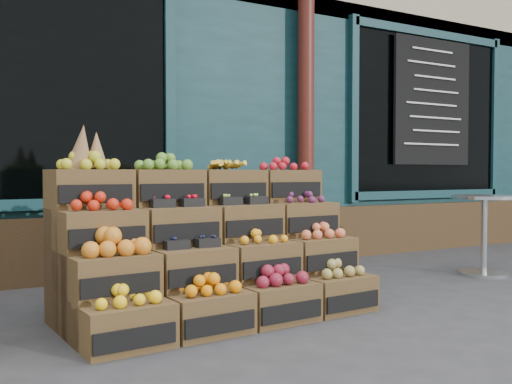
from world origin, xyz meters
TOP-DOWN VIEW (x-y plane):
  - ground at (0.00, 0.00)m, footprint 60.00×60.00m
  - shop_facade at (0.00, 5.11)m, footprint 12.00×6.24m
  - crate_display at (-0.68, 0.50)m, footprint 2.16×1.16m
  - bistro_table at (2.28, 0.56)m, footprint 0.62×0.62m
  - shopkeeper at (-1.76, 2.81)m, footprint 0.91×0.77m

SIDE VIEW (x-z plane):
  - ground at x=0.00m, z-range 0.00..0.00m
  - crate_display at x=-0.68m, z-range -0.25..1.07m
  - bistro_table at x=2.28m, z-range 0.10..0.87m
  - shopkeeper at x=-1.76m, z-range 0.00..2.13m
  - shop_facade at x=0.00m, z-range 0.00..4.80m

